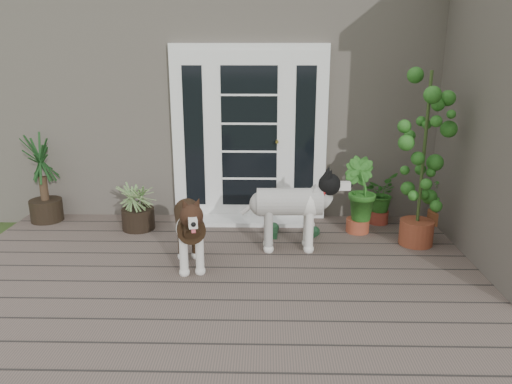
{
  "coord_description": "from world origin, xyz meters",
  "views": [
    {
      "loc": [
        0.01,
        -3.37,
        2.19
      ],
      "look_at": [
        -0.1,
        1.75,
        0.7
      ],
      "focal_mm": 34.29,
      "sensor_mm": 36.0,
      "label": 1
    }
  ],
  "objects": [
    {
      "name": "deck",
      "position": [
        0.0,
        0.4,
        0.06
      ],
      "size": [
        6.2,
        4.6,
        0.12
      ],
      "primitive_type": "cube",
      "color": "#6B5B4C",
      "rests_on": "ground"
    },
    {
      "name": "house_main",
      "position": [
        0.0,
        4.65,
        1.55
      ],
      "size": [
        7.4,
        4.0,
        3.1
      ],
      "primitive_type": "cube",
      "color": "#665E54",
      "rests_on": "ground"
    },
    {
      "name": "door_unit",
      "position": [
        -0.2,
        2.6,
        1.19
      ],
      "size": [
        1.9,
        0.14,
        2.15
      ],
      "primitive_type": "cube",
      "color": "white",
      "rests_on": "deck"
    },
    {
      "name": "door_step",
      "position": [
        -0.2,
        2.4,
        0.14
      ],
      "size": [
        1.6,
        0.4,
        0.05
      ],
      "primitive_type": "cube",
      "color": "white",
      "rests_on": "deck"
    },
    {
      "name": "brindle_dog",
      "position": [
        -0.73,
        1.08,
        0.47
      ],
      "size": [
        0.54,
        0.91,
        0.71
      ],
      "primitive_type": null,
      "rotation": [
        0.0,
        0.0,
        3.37
      ],
      "color": "#322012",
      "rests_on": "deck"
    },
    {
      "name": "white_dog",
      "position": [
        0.26,
        1.54,
        0.51
      ],
      "size": [
        0.95,
        0.43,
        0.78
      ],
      "primitive_type": null,
      "rotation": [
        0.0,
        0.0,
        -1.54
      ],
      "color": "white",
      "rests_on": "deck"
    },
    {
      "name": "spider_plant",
      "position": [
        -1.52,
        2.13,
        0.46
      ],
      "size": [
        0.81,
        0.81,
        0.68
      ],
      "primitive_type": null,
      "rotation": [
        0.0,
        0.0,
        0.33
      ],
      "color": "#80A465",
      "rests_on": "deck"
    },
    {
      "name": "yucca",
      "position": [
        -2.75,
        2.4,
        0.66
      ],
      "size": [
        0.81,
        0.81,
        1.08
      ],
      "primitive_type": null,
      "rotation": [
        0.0,
        0.0,
        0.08
      ],
      "color": "black",
      "rests_on": "deck"
    },
    {
      "name": "herb_a",
      "position": [
        1.41,
        2.4,
        0.39
      ],
      "size": [
        0.57,
        0.57,
        0.54
      ],
      "primitive_type": "imported",
      "rotation": [
        0.0,
        0.0,
        1.11
      ],
      "color": "#214D16",
      "rests_on": "deck"
    },
    {
      "name": "herb_b",
      "position": [
        1.09,
        2.09,
        0.45
      ],
      "size": [
        0.62,
        0.62,
        0.66
      ],
      "primitive_type": "imported",
      "rotation": [
        0.0,
        0.0,
        2.31
      ],
      "color": "#2C5F1B",
      "rests_on": "deck"
    },
    {
      "name": "herb_c",
      "position": [
        2.17,
        2.4,
        0.38
      ],
      "size": [
        0.33,
        0.33,
        0.51
      ],
      "primitive_type": "imported",
      "rotation": [
        0.0,
        0.0,
        4.71
      ],
      "color": "#1E4F16",
      "rests_on": "deck"
    },
    {
      "name": "sapling",
      "position": [
        1.67,
        1.72,
        1.09
      ],
      "size": [
        0.66,
        0.66,
        1.95
      ],
      "primitive_type": null,
      "rotation": [
        0.0,
        0.0,
        0.17
      ],
      "color": "#1A4D16",
      "rests_on": "deck"
    },
    {
      "name": "clog_left",
      "position": [
        0.09,
        1.96,
        0.17
      ],
      "size": [
        0.18,
        0.33,
        0.1
      ],
      "primitive_type": null,
      "rotation": [
        0.0,
        0.0,
        -0.09
      ],
      "color": "black",
      "rests_on": "deck"
    },
    {
      "name": "clog_right",
      "position": [
        0.54,
        1.92,
        0.16
      ],
      "size": [
        0.25,
        0.3,
        0.08
      ],
      "primitive_type": null,
      "rotation": [
        0.0,
        0.0,
        -0.57
      ],
      "color": "#15351E",
      "rests_on": "deck"
    }
  ]
}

